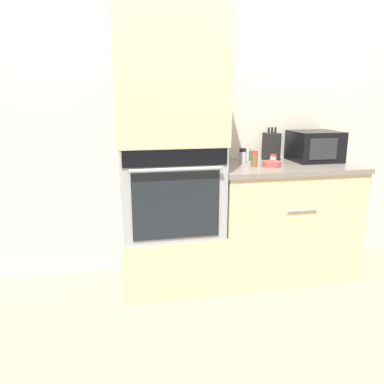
% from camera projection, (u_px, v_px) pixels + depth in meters
% --- Properties ---
extents(ground_plane, '(12.00, 12.00, 0.00)m').
position_uv_depth(ground_plane, '(227.00, 296.00, 2.67)').
color(ground_plane, gray).
extents(wall_back, '(8.00, 0.05, 2.50)m').
position_uv_depth(wall_back, '(208.00, 114.00, 2.97)').
color(wall_back, beige).
rests_on(wall_back, ground_plane).
extents(oven_cabinet_base, '(0.72, 0.60, 0.43)m').
position_uv_depth(oven_cabinet_base, '(171.00, 255.00, 2.84)').
color(oven_cabinet_base, beige).
rests_on(oven_cabinet_base, ground_plane).
extents(wall_oven, '(0.70, 0.64, 0.63)m').
position_uv_depth(wall_oven, '(170.00, 188.00, 2.70)').
color(wall_oven, '#9EA0A5').
rests_on(wall_oven, oven_cabinet_base).
extents(oven_cabinet_upper, '(0.72, 0.60, 0.87)m').
position_uv_depth(oven_cabinet_upper, '(168.00, 79.00, 2.52)').
color(oven_cabinet_upper, beige).
rests_on(oven_cabinet_upper, wall_oven).
extents(counter_unit, '(1.08, 0.63, 0.88)m').
position_uv_depth(counter_unit, '(282.00, 219.00, 2.95)').
color(counter_unit, beige).
rests_on(counter_unit, ground_plane).
extents(microwave, '(0.36, 0.34, 0.24)m').
position_uv_depth(microwave, '(315.00, 146.00, 2.97)').
color(microwave, black).
rests_on(microwave, counter_unit).
extents(knife_block, '(0.11, 0.12, 0.26)m').
position_uv_depth(knife_block, '(271.00, 146.00, 3.01)').
color(knife_block, black).
rests_on(knife_block, counter_unit).
extents(bowl, '(0.14, 0.14, 0.04)m').
position_uv_depth(bowl, '(272.00, 164.00, 2.75)').
color(bowl, '#B24C42').
rests_on(bowl, counter_unit).
extents(condiment_jar_near, '(0.05, 0.05, 0.12)m').
position_uv_depth(condiment_jar_near, '(254.00, 159.00, 2.73)').
color(condiment_jar_near, brown).
rests_on(condiment_jar_near, counter_unit).
extents(condiment_jar_mid, '(0.04, 0.04, 0.10)m').
position_uv_depth(condiment_jar_mid, '(251.00, 154.00, 3.00)').
color(condiment_jar_mid, '#427047').
rests_on(condiment_jar_mid, counter_unit).
extents(condiment_jar_far, '(0.06, 0.06, 0.12)m').
position_uv_depth(condiment_jar_far, '(243.00, 156.00, 2.88)').
color(condiment_jar_far, silver).
rests_on(condiment_jar_far, counter_unit).
extents(condiment_jar_back, '(0.05, 0.05, 0.07)m').
position_uv_depth(condiment_jar_back, '(273.00, 159.00, 2.91)').
color(condiment_jar_back, silver).
rests_on(condiment_jar_back, counter_unit).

